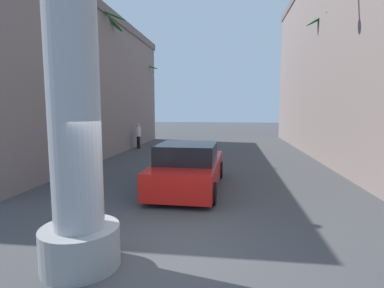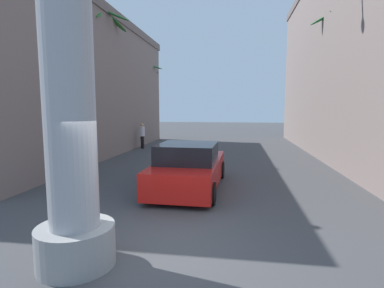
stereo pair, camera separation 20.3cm
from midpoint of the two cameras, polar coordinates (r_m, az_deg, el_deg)
name	(u,v)px [view 1 (the left image)]	position (r m, az deg, el deg)	size (l,w,h in m)	color
ground_plane	(208,160)	(15.62, 2.65, -3.13)	(85.15, 85.15, 0.00)	#424244
building_left	(51,85)	(19.63, -25.57, 10.15)	(7.83, 18.62, 8.11)	slate
street_lamp	(352,54)	(13.06, 27.79, 14.89)	(2.84, 0.28, 7.79)	#59595E
car_lead	(189,168)	(10.09, -1.24, -4.60)	(2.20, 4.78, 1.56)	black
palm_tree_mid_left	(98,60)	(17.34, -17.78, 14.96)	(3.41, 3.24, 7.95)	brown
palm_tree_far_left	(141,91)	(25.22, -9.99, 9.99)	(3.01, 2.77, 6.42)	brown
palm_tree_mid_right	(334,72)	(17.96, 25.13, 12.30)	(3.15, 2.94, 7.81)	brown
pedestrian_far_left	(138,134)	(20.40, -10.47, 1.90)	(0.48, 0.48, 1.70)	black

